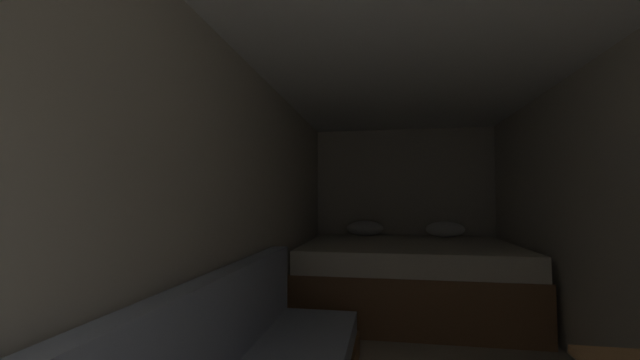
% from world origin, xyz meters
% --- Properties ---
extents(wall_back, '(2.37, 0.05, 2.10)m').
position_xyz_m(wall_back, '(0.00, 4.90, 1.05)').
color(wall_back, beige).
rests_on(wall_back, ground).
extents(wall_left, '(0.05, 5.36, 2.10)m').
position_xyz_m(wall_left, '(-1.16, 2.19, 1.05)').
color(wall_left, beige).
rests_on(wall_left, ground).
extents(wall_right, '(0.05, 5.36, 2.10)m').
position_xyz_m(wall_right, '(1.16, 2.19, 1.05)').
color(wall_right, beige).
rests_on(wall_right, ground).
extents(ceiling_slab, '(2.37, 5.36, 0.05)m').
position_xyz_m(ceiling_slab, '(0.00, 2.19, 2.12)').
color(ceiling_slab, white).
rests_on(ceiling_slab, wall_left).
extents(bed, '(2.15, 1.76, 0.91)m').
position_xyz_m(bed, '(0.00, 3.95, 0.36)').
color(bed, brown).
rests_on(bed, ground).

